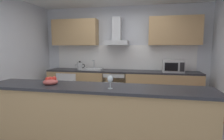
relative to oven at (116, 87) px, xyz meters
name	(u,v)px	position (x,y,z in m)	size (l,w,h in m)	color
ground	(108,128)	(0.14, -1.47, -0.47)	(5.48, 4.64, 0.02)	gray
wall_back	(123,55)	(0.14, 0.41, 0.84)	(5.48, 0.12, 2.60)	silver
backsplash_tile	(123,57)	(0.14, 0.33, 0.77)	(3.81, 0.02, 0.66)	white
counter_back	(121,87)	(0.14, 0.03, -0.01)	(3.94, 0.60, 0.90)	tan
counter_island	(95,118)	(0.10, -2.21, 0.02)	(3.30, 0.64, 0.95)	tan
upper_cabinets	(122,32)	(0.14, 0.18, 1.45)	(3.89, 0.32, 0.70)	tan
oven	(116,87)	(0.00, 0.00, 0.00)	(0.60, 0.62, 0.80)	slate
refrigerator	(71,86)	(-1.28, 0.00, -0.03)	(0.58, 0.60, 0.85)	white
microwave	(173,66)	(1.42, -0.03, 0.59)	(0.50, 0.38, 0.30)	#B7BABC
sink	(93,69)	(-0.63, 0.01, 0.47)	(0.50, 0.40, 0.26)	silver
kettle	(80,66)	(-0.98, -0.03, 0.55)	(0.29, 0.15, 0.24)	#B7BABC
range_hood	(117,36)	(0.00, 0.13, 1.33)	(0.62, 0.45, 0.72)	#B7BABC
wine_glass	(110,80)	(0.36, -2.32, 0.62)	(0.08, 0.08, 0.18)	silver
fruit_bowl	(51,81)	(-0.58, -2.21, 0.54)	(0.22, 0.22, 0.13)	#B24C47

